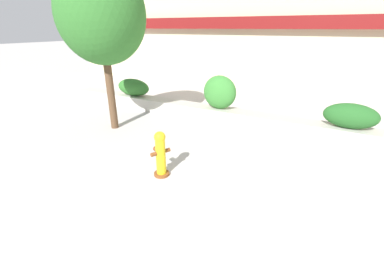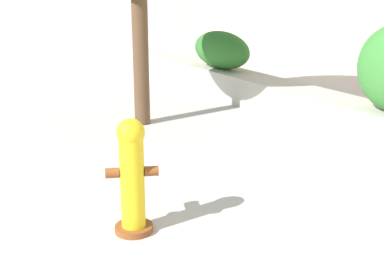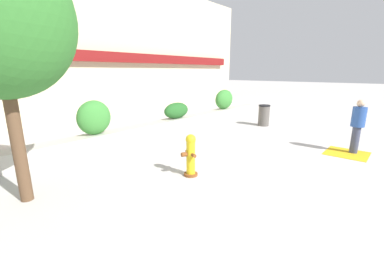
# 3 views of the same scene
# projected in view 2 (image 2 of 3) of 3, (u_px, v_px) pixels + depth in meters

# --- Properties ---
(hedge_bush_0) EXTENTS (1.55, 0.62, 0.70)m
(hedge_bush_0) POSITION_uv_depth(u_px,v_px,m) (221.00, 50.00, 10.10)
(hedge_bush_0) COLOR #2D6B28
(hedge_bush_0) RESTS_ON planter_wall_low
(fire_hydrant) EXTENTS (0.48, 0.47, 1.08)m
(fire_hydrant) POSITION_uv_depth(u_px,v_px,m) (132.00, 175.00, 4.78)
(fire_hydrant) COLOR brown
(fire_hydrant) RESTS_ON ground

